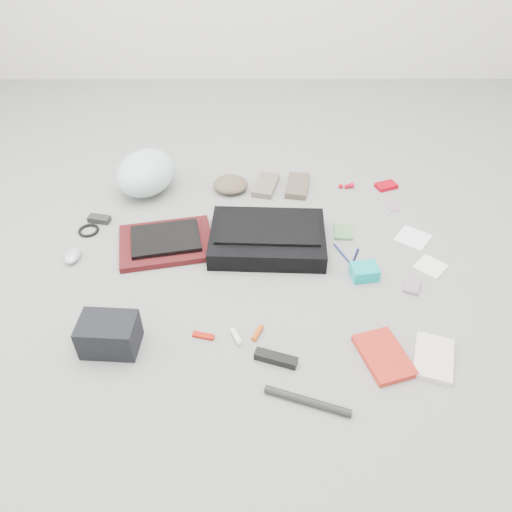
{
  "coord_description": "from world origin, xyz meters",
  "views": [
    {
      "loc": [
        -0.0,
        -1.54,
        1.39
      ],
      "look_at": [
        0.0,
        0.0,
        0.05
      ],
      "focal_mm": 35.0,
      "sensor_mm": 36.0,
      "label": 1
    }
  ],
  "objects_px": {
    "camera_bag": "(109,335)",
    "book_red": "(384,356)",
    "laptop": "(166,239)",
    "bike_helmet": "(146,173)",
    "accordion_wallet": "(364,272)",
    "messenger_bag": "(267,238)"
  },
  "relations": [
    {
      "from": "messenger_bag",
      "to": "accordion_wallet",
      "type": "xyz_separation_m",
      "value": [
        0.39,
        -0.2,
        -0.01
      ]
    },
    {
      "from": "laptop",
      "to": "bike_helmet",
      "type": "height_order",
      "value": "bike_helmet"
    },
    {
      "from": "laptop",
      "to": "bike_helmet",
      "type": "xyz_separation_m",
      "value": [
        -0.15,
        0.43,
        0.06
      ]
    },
    {
      "from": "messenger_bag",
      "to": "laptop",
      "type": "xyz_separation_m",
      "value": [
        -0.44,
        0.0,
        -0.0
      ]
    },
    {
      "from": "messenger_bag",
      "to": "book_red",
      "type": "relative_size",
      "value": 2.28
    },
    {
      "from": "book_red",
      "to": "messenger_bag",
      "type": "bearing_deg",
      "value": 105.41
    },
    {
      "from": "bike_helmet",
      "to": "book_red",
      "type": "bearing_deg",
      "value": -28.19
    },
    {
      "from": "accordion_wallet",
      "to": "book_red",
      "type": "bearing_deg",
      "value": -98.74
    },
    {
      "from": "messenger_bag",
      "to": "book_red",
      "type": "height_order",
      "value": "messenger_bag"
    },
    {
      "from": "laptop",
      "to": "book_red",
      "type": "relative_size",
      "value": 1.36
    },
    {
      "from": "bike_helmet",
      "to": "book_red",
      "type": "distance_m",
      "value": 1.43
    },
    {
      "from": "camera_bag",
      "to": "book_red",
      "type": "xyz_separation_m",
      "value": [
        0.95,
        -0.05,
        -0.05
      ]
    },
    {
      "from": "bike_helmet",
      "to": "book_red",
      "type": "xyz_separation_m",
      "value": [
        0.98,
        -1.04,
        -0.09
      ]
    },
    {
      "from": "laptop",
      "to": "bike_helmet",
      "type": "relative_size",
      "value": 0.87
    },
    {
      "from": "messenger_bag",
      "to": "accordion_wallet",
      "type": "distance_m",
      "value": 0.43
    },
    {
      "from": "camera_bag",
      "to": "book_red",
      "type": "distance_m",
      "value": 0.95
    },
    {
      "from": "camera_bag",
      "to": "accordion_wallet",
      "type": "bearing_deg",
      "value": 24.34
    },
    {
      "from": "messenger_bag",
      "to": "book_red",
      "type": "distance_m",
      "value": 0.72
    },
    {
      "from": "camera_bag",
      "to": "book_red",
      "type": "height_order",
      "value": "camera_bag"
    },
    {
      "from": "camera_bag",
      "to": "accordion_wallet",
      "type": "xyz_separation_m",
      "value": [
        0.94,
        0.36,
        -0.04
      ]
    },
    {
      "from": "bike_helmet",
      "to": "accordion_wallet",
      "type": "distance_m",
      "value": 1.17
    },
    {
      "from": "camera_bag",
      "to": "messenger_bag",
      "type": "bearing_deg",
      "value": 48.47
    }
  ]
}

